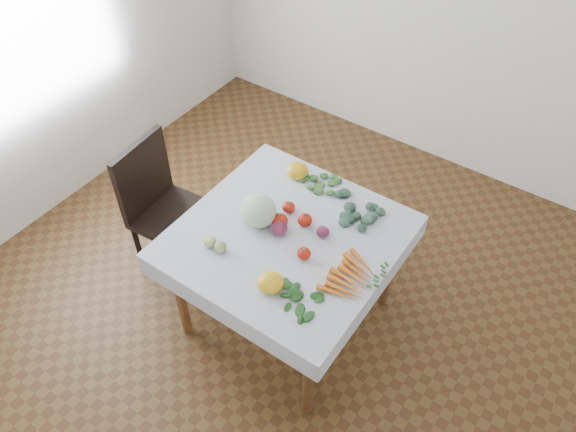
# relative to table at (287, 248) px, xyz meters

# --- Properties ---
(ground) EXTENTS (4.00, 4.00, 0.00)m
(ground) POSITION_rel_table_xyz_m (0.00, 0.00, -0.65)
(ground) COLOR brown
(left_wall) EXTENTS (0.04, 4.00, 2.70)m
(left_wall) POSITION_rel_table_xyz_m (-2.00, 0.00, 0.70)
(left_wall) COLOR white
(left_wall) RESTS_ON ground
(table) EXTENTS (1.00, 1.00, 0.75)m
(table) POSITION_rel_table_xyz_m (0.00, 0.00, 0.00)
(table) COLOR brown
(table) RESTS_ON ground
(tablecloth) EXTENTS (1.12, 1.12, 0.01)m
(tablecloth) POSITION_rel_table_xyz_m (0.00, 0.00, 0.10)
(tablecloth) COLOR white
(tablecloth) RESTS_ON table
(chair) EXTENTS (0.47, 0.47, 0.96)m
(chair) POSITION_rel_table_xyz_m (-0.91, -0.06, -0.10)
(chair) COLOR black
(chair) RESTS_ON ground
(cabbage) EXTENTS (0.23, 0.23, 0.18)m
(cabbage) POSITION_rel_table_xyz_m (-0.18, -0.01, 0.19)
(cabbage) COLOR beige
(cabbage) RESTS_ON tablecloth
(tomato_a) EXTENTS (0.11, 0.11, 0.07)m
(tomato_a) POSITION_rel_table_xyz_m (0.03, 0.12, 0.14)
(tomato_a) COLOR #B01B0B
(tomato_a) RESTS_ON tablecloth
(tomato_b) EXTENTS (0.11, 0.11, 0.08)m
(tomato_b) POSITION_rel_table_xyz_m (-0.07, 0.03, 0.14)
(tomato_b) COLOR #B01B0B
(tomato_b) RESTS_ON tablecloth
(tomato_c) EXTENTS (0.08, 0.08, 0.06)m
(tomato_c) POSITION_rel_table_xyz_m (0.16, -0.08, 0.13)
(tomato_c) COLOR #B01B0B
(tomato_c) RESTS_ON tablecloth
(tomato_d) EXTENTS (0.09, 0.09, 0.06)m
(tomato_d) POSITION_rel_table_xyz_m (-0.10, 0.15, 0.13)
(tomato_d) COLOR #B01B0B
(tomato_d) RESTS_ON tablecloth
(heirloom_back) EXTENTS (0.17, 0.17, 0.09)m
(heirloom_back) POSITION_rel_table_xyz_m (-0.22, 0.42, 0.15)
(heirloom_back) COLOR gold
(heirloom_back) RESTS_ON tablecloth
(heirloom_front) EXTENTS (0.17, 0.17, 0.09)m
(heirloom_front) POSITION_rel_table_xyz_m (0.14, -0.33, 0.15)
(heirloom_front) COLOR gold
(heirloom_front) RESTS_ON tablecloth
(onion_a) EXTENTS (0.10, 0.10, 0.08)m
(onion_a) POSITION_rel_table_xyz_m (-0.04, -0.01, 0.14)
(onion_a) COLOR #5B1A37
(onion_a) RESTS_ON tablecloth
(onion_b) EXTENTS (0.09, 0.09, 0.06)m
(onion_b) POSITION_rel_table_xyz_m (0.16, 0.11, 0.13)
(onion_b) COLOR #5B1A37
(onion_b) RESTS_ON tablecloth
(tomatillo_cluster) EXTENTS (0.09, 0.12, 0.05)m
(tomatillo_cluster) POSITION_rel_table_xyz_m (-0.24, -0.34, 0.13)
(tomatillo_cluster) COLOR #AEC16F
(tomatillo_cluster) RESTS_ON tablecloth
(carrot_bunch) EXTENTS (0.21, 0.33, 0.03)m
(carrot_bunch) POSITION_rel_table_xyz_m (0.44, -0.07, 0.12)
(carrot_bunch) COLOR #E25619
(carrot_bunch) RESTS_ON tablecloth
(kale_bunch) EXTENTS (0.30, 0.25, 0.04)m
(kale_bunch) POSITION_rel_table_xyz_m (0.20, 0.33, 0.12)
(kale_bunch) COLOR #375A49
(kale_bunch) RESTS_ON tablecloth
(basil_bunch) EXTENTS (0.26, 0.23, 0.01)m
(basil_bunch) POSITION_rel_table_xyz_m (0.29, -0.34, 0.11)
(basil_bunch) COLOR #1E541A
(basil_bunch) RESTS_ON tablecloth
(dill_bunch) EXTENTS (0.21, 0.21, 0.02)m
(dill_bunch) POSITION_rel_table_xyz_m (-0.08, 0.46, 0.11)
(dill_bunch) COLOR #457A38
(dill_bunch) RESTS_ON tablecloth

